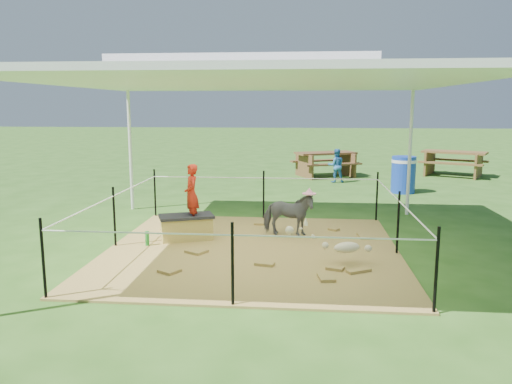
# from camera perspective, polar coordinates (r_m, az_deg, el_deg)

# --- Properties ---
(ground) EXTENTS (90.00, 90.00, 0.00)m
(ground) POSITION_cam_1_polar(r_m,az_deg,el_deg) (8.00, -0.40, -6.74)
(ground) COLOR #2D5919
(ground) RESTS_ON ground
(hay_patch) EXTENTS (4.60, 4.60, 0.03)m
(hay_patch) POSITION_cam_1_polar(r_m,az_deg,el_deg) (8.00, -0.40, -6.64)
(hay_patch) COLOR brown
(hay_patch) RESTS_ON ground
(canopy_tent) EXTENTS (6.30, 6.30, 2.90)m
(canopy_tent) POSITION_cam_1_polar(r_m,az_deg,el_deg) (7.68, -0.43, 12.88)
(canopy_tent) COLOR silver
(canopy_tent) RESTS_ON ground
(rope_fence) EXTENTS (4.54, 4.54, 1.00)m
(rope_fence) POSITION_cam_1_polar(r_m,az_deg,el_deg) (7.84, -0.41, -2.23)
(rope_fence) COLOR black
(rope_fence) RESTS_ON ground
(straw_bale) EXTENTS (0.94, 0.70, 0.38)m
(straw_bale) POSITION_cam_1_polar(r_m,az_deg,el_deg) (8.61, -7.94, -4.14)
(straw_bale) COLOR #B49B41
(straw_bale) RESTS_ON hay_patch
(dark_cloth) EXTENTS (1.01, 0.77, 0.05)m
(dark_cloth) POSITION_cam_1_polar(r_m,az_deg,el_deg) (8.56, -7.97, -2.76)
(dark_cloth) COLOR black
(dark_cloth) RESTS_ON straw_bale
(woman) EXTENTS (0.36, 0.43, 1.01)m
(woman) POSITION_cam_1_polar(r_m,az_deg,el_deg) (8.45, -7.39, 0.42)
(woman) COLOR red
(woman) RESTS_ON straw_bale
(green_bottle) EXTENTS (0.09, 0.09, 0.23)m
(green_bottle) POSITION_cam_1_polar(r_m,az_deg,el_deg) (8.36, -12.33, -5.21)
(green_bottle) COLOR #1C7E26
(green_bottle) RESTS_ON hay_patch
(pony) EXTENTS (0.95, 0.51, 0.77)m
(pony) POSITION_cam_1_polar(r_m,az_deg,el_deg) (8.72, 3.68, -2.56)
(pony) COLOR #535358
(pony) RESTS_ON hay_patch
(pink_hat) EXTENTS (0.24, 0.24, 0.11)m
(pink_hat) POSITION_cam_1_polar(r_m,az_deg,el_deg) (8.64, 3.71, 0.28)
(pink_hat) COLOR pink
(pink_hat) RESTS_ON pony
(foal) EXTENTS (1.12, 0.88, 0.55)m
(foal) POSITION_cam_1_polar(r_m,az_deg,el_deg) (7.32, 10.34, -6.02)
(foal) COLOR beige
(foal) RESTS_ON hay_patch
(trash_barrel) EXTENTS (0.77, 0.77, 0.97)m
(trash_barrel) POSITION_cam_1_polar(r_m,az_deg,el_deg) (13.75, 16.48, 1.92)
(trash_barrel) COLOR #163AAC
(trash_barrel) RESTS_ON ground
(picnic_table_near) EXTENTS (2.30, 2.02, 0.80)m
(picnic_table_near) POSITION_cam_1_polar(r_m,az_deg,el_deg) (16.44, 7.93, 3.16)
(picnic_table_near) COLOR #53311C
(picnic_table_near) RESTS_ON ground
(picnic_table_far) EXTENTS (2.39, 2.14, 0.82)m
(picnic_table_far) POSITION_cam_1_polar(r_m,az_deg,el_deg) (17.63, 21.65, 3.04)
(picnic_table_far) COLOR brown
(picnic_table_far) RESTS_ON ground
(distant_person) EXTENTS (0.54, 0.44, 1.01)m
(distant_person) POSITION_cam_1_polar(r_m,az_deg,el_deg) (15.19, 9.13, 3.00)
(distant_person) COLOR #2D6AAC
(distant_person) RESTS_ON ground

